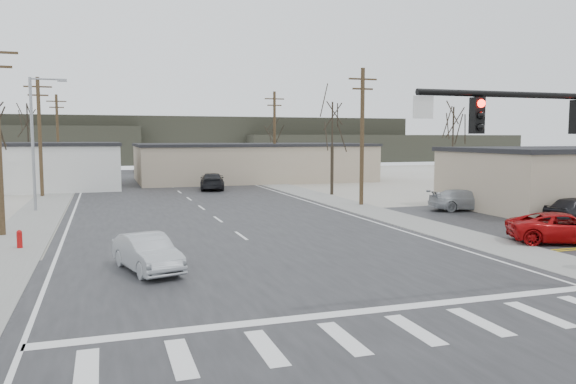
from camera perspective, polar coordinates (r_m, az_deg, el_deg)
name	(u,v)px	position (r m, az deg, el deg)	size (l,w,h in m)	color
ground	(292,273)	(21.03, 0.37, -8.19)	(140.00, 140.00, 0.00)	silver
main_road	(215,217)	(35.33, -7.44, -2.58)	(18.00, 110.00, 0.05)	black
cross_road	(292,272)	(21.03, 0.37, -8.13)	(90.00, 10.00, 0.04)	black
sidewalk_left	(39,214)	(39.88, -23.99, -2.07)	(3.00, 90.00, 0.06)	gray
sidewalk_right	(339,202)	(43.21, 5.22, -1.06)	(3.00, 90.00, 0.06)	gray
fire_hydrant	(20,239)	(27.98, -25.62, -4.34)	(0.24, 0.24, 0.87)	#A50C0C
building_right_far	(252,162)	(65.54, -3.65, 3.07)	(26.30, 14.30, 4.30)	tan
building_lot	(560,178)	(43.86, 25.92, 1.29)	(14.30, 10.30, 4.30)	tan
upole_left_c	(40,135)	(51.60, -23.90, 5.34)	(2.20, 0.30, 10.00)	#4B3622
upole_left_d	(58,135)	(71.53, -22.35, 5.33)	(2.20, 0.30, 10.00)	#4B3622
upole_right_a	(362,134)	(41.48, 7.54, 5.83)	(2.20, 0.30, 10.00)	#4B3622
upole_right_b	(275,135)	(62.04, -1.38, 5.77)	(2.20, 0.30, 10.00)	#4B3622
streetlight_main	(36,136)	(41.58, -24.27, 5.20)	(2.40, 0.25, 9.00)	gray
tree_right_mid	(332,127)	(49.20, 4.52, 6.64)	(3.74, 3.74, 8.33)	#322A1E
tree_left_far	(28,125)	(65.80, -24.94, 6.17)	(3.96, 3.96, 8.82)	#322A1E
tree_right_far	(273,133)	(74.54, -1.48, 6.01)	(3.52, 3.52, 7.84)	#322A1E
tree_lot	(453,131)	(50.25, 16.43, 6.00)	(3.52, 3.52, 7.84)	#322A1E
hill_center	(212,140)	(117.35, -7.73, 5.28)	(80.00, 18.00, 9.00)	#333026
hill_right	(378,148)	(123.13, 9.10, 4.45)	(60.00, 18.00, 5.50)	#333026
sedan_crossing	(147,253)	(21.60, -14.11, -6.01)	(1.45, 4.15, 1.37)	#9CA1A7
car_far_a	(212,181)	(53.84, -7.72, 1.09)	(2.23, 5.48, 1.59)	black
car_far_b	(141,167)	(82.45, -14.73, 2.49)	(1.85, 4.59, 1.57)	black
car_parked_red	(565,228)	(29.49, 26.29, -3.31)	(2.35, 5.10, 1.42)	#9F080A
car_parked_silver	(464,200)	(40.14, 17.47, -0.78)	(1.98, 4.86, 1.41)	#9DA2A7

